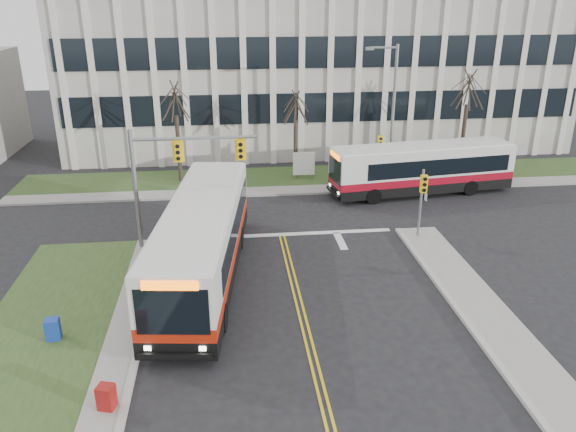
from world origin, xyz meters
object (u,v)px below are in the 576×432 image
Objects in this scene: bus_cross at (422,170)px; newspaper_box_red at (107,399)px; newspaper_box_blue at (53,330)px; bus_main at (203,243)px; streetlight at (391,108)px; directory_sign at (304,164)px.

newspaper_box_red is (-16.49, -18.92, -1.10)m from bus_cross.
bus_main is at bearing 36.44° from newspaper_box_blue.
newspaper_box_blue is (-17.53, -17.01, -4.72)m from streetlight.
newspaper_box_red is (-14.83, -21.12, -4.72)m from streetlight.
newspaper_box_red is (2.70, -4.11, 0.00)m from newspaper_box_blue.
bus_main is at bearing 88.66° from newspaper_box_red.
directory_sign reaches higher than newspaper_box_red.
directory_sign is 15.34m from bus_main.
bus_main is 1.13× the size of bus_cross.
newspaper_box_blue is (-19.19, -14.81, -1.10)m from bus_cross.
bus_main reaches higher than bus_cross.
newspaper_box_red is at bearing -112.53° from directory_sign.
directory_sign is at bearing 84.24° from newspaper_box_red.
directory_sign is 8.01m from bus_cross.
bus_main is at bearing -133.74° from streetlight.
newspaper_box_blue is at bearing 140.06° from newspaper_box_red.
bus_cross is 12.42× the size of newspaper_box_blue.
newspaper_box_red is at bearing -101.23° from bus_main.
streetlight reaches higher than newspaper_box_red.
directory_sign is 24.28m from newspaper_box_red.
newspaper_box_blue is at bearing -135.87° from streetlight.
streetlight is 0.69× the size of bus_main.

